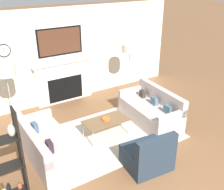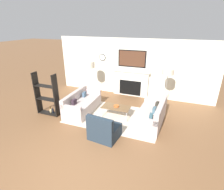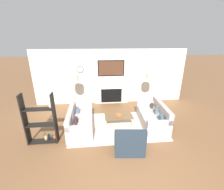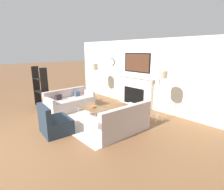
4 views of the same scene
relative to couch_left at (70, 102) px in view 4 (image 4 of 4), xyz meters
The scene contains 11 objects.
ground_plane 3.02m from the couch_left, 62.50° to the right, with size 60.00×60.00×0.00m, color brown.
fireplace_wall 2.93m from the couch_left, 59.98° to the left, with size 7.55×0.28×2.70m.
area_rug 1.41m from the couch_left, ahead, with size 3.39×2.17×0.01m.
couch_left is the anchor object (origin of this frame).
couch_right 2.78m from the couch_left, ahead, with size 0.94×1.80×0.86m.
armchair 2.06m from the couch_left, 41.12° to the right, with size 0.92×0.83×0.85m.
coffee_table 1.45m from the couch_left, ahead, with size 1.05×0.57×0.41m.
decorative_bowl 1.47m from the couch_left, ahead, with size 0.21×0.21×0.06m.
floor_lamp_left 1.93m from the couch_left, 102.47° to the left, with size 0.44×0.44×1.72m.
floor_lamp_right 3.63m from the couch_left, 24.67° to the left, with size 0.45×0.45×1.70m.
shelf_unit 1.33m from the couch_left, 146.89° to the right, with size 0.92×0.28×1.65m.
Camera 4 is at (4.62, -0.58, 2.28)m, focal length 28.00 mm.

